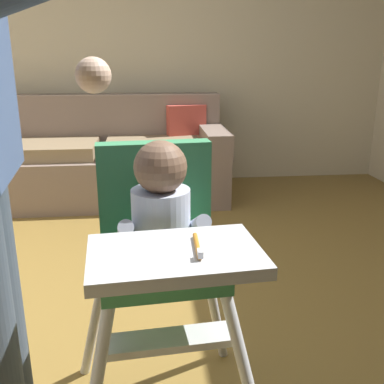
{
  "coord_description": "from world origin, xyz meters",
  "views": [
    {
      "loc": [
        -0.11,
        -1.79,
        1.19
      ],
      "look_at": [
        0.02,
        -0.56,
        0.8
      ],
      "focal_mm": 41.14,
      "sensor_mm": 36.0,
      "label": 1
    }
  ],
  "objects": [
    {
      "name": "couch",
      "position": [
        -0.47,
        1.95,
        0.33
      ],
      "size": [
        2.08,
        0.86,
        0.86
      ],
      "rotation": [
        0.0,
        0.0,
        -1.57
      ],
      "color": "#7C695E",
      "rests_on": "ground"
    },
    {
      "name": "wall_far",
      "position": [
        0.0,
        2.47,
        1.37
      ],
      "size": [
        5.17,
        0.06,
        2.74
      ],
      "primitive_type": "cube",
      "color": "beige",
      "rests_on": "ground"
    },
    {
      "name": "ground",
      "position": [
        0.0,
        0.0,
        -0.05
      ],
      "size": [
        5.97,
        6.48,
        0.1
      ],
      "primitive_type": "cube",
      "color": "olive"
    },
    {
      "name": "high_chair",
      "position": [
        -0.08,
        -0.57,
        0.67
      ],
      "size": [
        0.65,
        0.76,
        0.97
      ],
      "rotation": [
        0.0,
        0.0,
        -1.49
      ],
      "color": "silver",
      "rests_on": "ground"
    },
    {
      "name": "toy_ball",
      "position": [
        0.04,
        0.64,
        0.09
      ],
      "size": [
        0.17,
        0.17,
        0.17
      ],
      "primitive_type": "sphere",
      "color": "#D13D33",
      "rests_on": "ground"
    }
  ]
}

